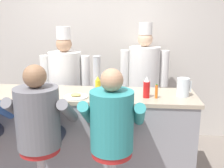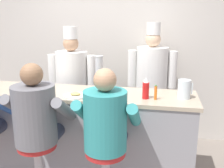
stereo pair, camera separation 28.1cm
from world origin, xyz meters
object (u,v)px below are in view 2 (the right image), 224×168
object	(u,v)px
water_pitcher_clear	(184,89)
hot_sauce_bottle_orange	(156,93)
cup_stack_steel	(99,72)
cook_in_whites_far	(152,79)
coffee_mug_white	(108,89)
cook_in_whites_near	(72,84)
ketchup_bottle_red	(146,89)
diner_seated_grey	(37,119)
breakfast_plate	(75,95)
mustard_bottle_yellow	(98,86)
diner_seated_teal	(106,126)

from	to	relation	value
water_pitcher_clear	hot_sauce_bottle_orange	bearing A→B (deg)	-160.47
cup_stack_steel	cook_in_whites_far	distance (m)	1.05
coffee_mug_white	cook_in_whites_near	world-z (taller)	cook_in_whites_near
ketchup_bottle_red	hot_sauce_bottle_orange	bearing A→B (deg)	-7.85
diner_seated_grey	breakfast_plate	bearing A→B (deg)	56.21
mustard_bottle_yellow	cup_stack_steel	xyz separation A→B (m)	(-0.05, 0.30, 0.09)
hot_sauce_bottle_orange	water_pitcher_clear	distance (m)	0.30
ketchup_bottle_red	diner_seated_grey	xyz separation A→B (m)	(-0.99, -0.46, -0.23)
cup_stack_steel	cook_in_whites_far	xyz separation A→B (m)	(0.58, 0.83, -0.25)
diner_seated_teal	cook_in_whites_far	xyz separation A→B (m)	(0.33, 1.61, 0.08)
mustard_bottle_yellow	cook_in_whites_far	bearing A→B (deg)	65.18
hot_sauce_bottle_orange	cook_in_whites_near	bearing A→B (deg)	146.10
ketchup_bottle_red	water_pitcher_clear	xyz separation A→B (m)	(0.39, 0.09, -0.01)
water_pitcher_clear	cup_stack_steel	world-z (taller)	cup_stack_steel
coffee_mug_white	diner_seated_teal	world-z (taller)	diner_seated_teal
cup_stack_steel	cook_in_whites_far	bearing A→B (deg)	55.25
coffee_mug_white	ketchup_bottle_red	bearing A→B (deg)	-18.40
cup_stack_steel	diner_seated_teal	xyz separation A→B (m)	(0.25, -0.77, -0.33)
mustard_bottle_yellow	cook_in_whites_far	distance (m)	1.26
ketchup_bottle_red	coffee_mug_white	distance (m)	0.45
hot_sauce_bottle_orange	cook_in_whites_near	xyz separation A→B (m)	(-1.17, 0.79, -0.16)
coffee_mug_white	cook_in_whites_far	bearing A→B (deg)	66.51
ketchup_bottle_red	cook_in_whites_near	world-z (taller)	cook_in_whites_near
coffee_mug_white	hot_sauce_bottle_orange	bearing A→B (deg)	-16.44
breakfast_plate	coffee_mug_white	distance (m)	0.38
hot_sauce_bottle_orange	breakfast_plate	xyz separation A→B (m)	(-0.84, -0.06, -0.06)
water_pitcher_clear	mustard_bottle_yellow	bearing A→B (deg)	-175.31
breakfast_plate	water_pitcher_clear	bearing A→B (deg)	8.18
breakfast_plate	cook_in_whites_near	distance (m)	0.92
hot_sauce_bottle_orange	cook_in_whites_near	world-z (taller)	cook_in_whites_near
cook_in_whites_near	cook_in_whites_far	size ratio (longest dim) A/B	0.97
ketchup_bottle_red	diner_seated_teal	size ratio (longest dim) A/B	0.16
mustard_bottle_yellow	cook_in_whites_far	size ratio (longest dim) A/B	0.12
cup_stack_steel	cook_in_whites_near	size ratio (longest dim) A/B	0.22
mustard_bottle_yellow	cook_in_whites_near	world-z (taller)	cook_in_whites_near
coffee_mug_white	breakfast_plate	bearing A→B (deg)	-145.16
hot_sauce_bottle_orange	diner_seated_grey	world-z (taller)	diner_seated_grey
ketchup_bottle_red	hot_sauce_bottle_orange	size ratio (longest dim) A/B	1.51
diner_seated_teal	cook_in_whites_near	distance (m)	1.45
mustard_bottle_yellow	diner_seated_grey	world-z (taller)	diner_seated_grey
mustard_bottle_yellow	breakfast_plate	world-z (taller)	mustard_bottle_yellow
diner_seated_teal	cook_in_whites_near	xyz separation A→B (m)	(-0.75, 1.23, 0.05)
cook_in_whites_near	cup_stack_steel	bearing A→B (deg)	-42.52
mustard_bottle_yellow	cup_stack_steel	bearing A→B (deg)	100.45
water_pitcher_clear	cook_in_whites_far	size ratio (longest dim) A/B	0.11
breakfast_plate	diner_seated_teal	xyz separation A→B (m)	(0.42, -0.39, -0.15)
diner_seated_teal	cook_in_whites_near	bearing A→B (deg)	121.37
hot_sauce_bottle_orange	cup_stack_steel	size ratio (longest dim) A/B	0.39
water_pitcher_clear	diner_seated_grey	bearing A→B (deg)	-158.38
ketchup_bottle_red	cook_in_whites_far	xyz separation A→B (m)	(0.01, 1.15, -0.16)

